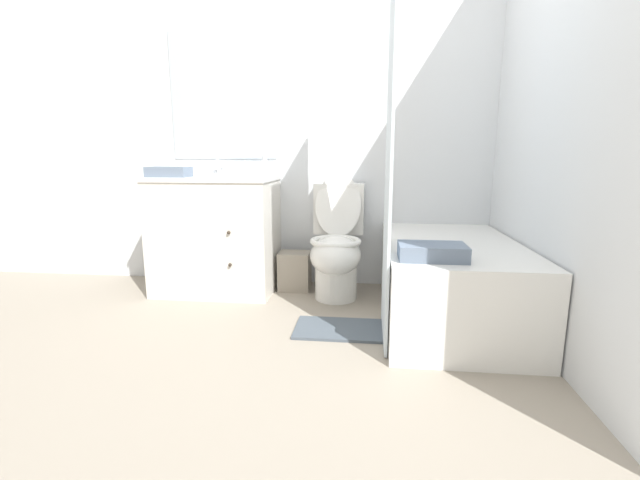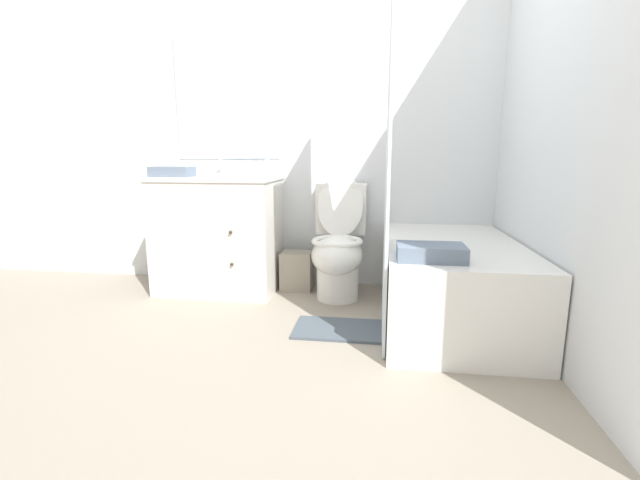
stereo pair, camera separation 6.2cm
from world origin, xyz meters
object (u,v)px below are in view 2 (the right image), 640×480
(toilet, at_px, (338,246))
(bath_towel_folded, at_px, (431,252))
(sink_faucet, at_px, (225,170))
(vanity_cabinet, at_px, (219,233))
(wastebasket, at_px, (297,271))
(hand_towel_folded, at_px, (172,172))
(soap_dispenser, at_px, (267,167))
(bath_mat, at_px, (339,329))
(bathtub, at_px, (450,281))
(tissue_box, at_px, (249,170))

(toilet, xyz_separation_m, bath_towel_folded, (0.54, -0.81, 0.15))
(sink_faucet, bearing_deg, toilet, -14.38)
(vanity_cabinet, bearing_deg, wastebasket, 7.35)
(sink_faucet, distance_m, hand_towel_folded, 0.42)
(soap_dispenser, bearing_deg, toilet, -12.61)
(vanity_cabinet, height_order, bath_towel_folded, vanity_cabinet)
(bath_towel_folded, bearing_deg, hand_towel_folded, 157.12)
(vanity_cabinet, height_order, hand_towel_folded, hand_towel_folded)
(toilet, distance_m, bath_mat, 0.71)
(vanity_cabinet, height_order, sink_faucet, sink_faucet)
(bathtub, bearing_deg, sink_faucet, 160.36)
(soap_dispenser, height_order, bath_mat, soap_dispenser)
(sink_faucet, height_order, toilet, sink_faucet)
(vanity_cabinet, xyz_separation_m, bathtub, (1.61, -0.40, -0.19))
(sink_faucet, relative_size, bathtub, 0.10)
(hand_towel_folded, bearing_deg, sink_faucet, 52.15)
(wastebasket, bearing_deg, soap_dispenser, -177.03)
(bathtub, xyz_separation_m, hand_towel_folded, (-1.87, 0.24, 0.64))
(wastebasket, bearing_deg, tissue_box, 168.42)
(soap_dispenser, bearing_deg, wastebasket, 2.97)
(sink_faucet, xyz_separation_m, bath_towel_folded, (1.43, -1.04, -0.36))
(soap_dispenser, bearing_deg, bath_mat, -50.68)
(tissue_box, relative_size, bath_towel_folded, 0.41)
(sink_faucet, height_order, tissue_box, sink_faucet)
(wastebasket, bearing_deg, toilet, -21.86)
(bathtub, relative_size, bath_towel_folded, 4.13)
(bathtub, height_order, hand_towel_folded, hand_towel_folded)
(sink_faucet, height_order, wastebasket, sink_faucet)
(toilet, height_order, bath_mat, toilet)
(sink_faucet, xyz_separation_m, bathtub, (1.61, -0.57, -0.64))
(bathtub, bearing_deg, toilet, 154.28)
(tissue_box, xyz_separation_m, hand_towel_folded, (-0.45, -0.31, -0.01))
(toilet, distance_m, bath_towel_folded, 0.99)
(sink_faucet, bearing_deg, vanity_cabinet, -90.00)
(bathtub, bearing_deg, hand_towel_folded, 172.60)
(toilet, relative_size, bath_towel_folded, 2.63)
(toilet, distance_m, hand_towel_folded, 1.26)
(tissue_box, xyz_separation_m, bath_towel_folded, (1.23, -1.02, -0.37))
(bath_towel_folded, height_order, bath_mat, bath_towel_folded)
(vanity_cabinet, xyz_separation_m, soap_dispenser, (0.36, 0.06, 0.48))
(vanity_cabinet, xyz_separation_m, sink_faucet, (-0.00, 0.17, 0.45))
(tissue_box, height_order, bath_towel_folded, tissue_box)
(bath_mat, bearing_deg, sink_faucet, 138.77)
(tissue_box, distance_m, hand_towel_folded, 0.55)
(vanity_cabinet, distance_m, hand_towel_folded, 0.54)
(tissue_box, bearing_deg, bathtub, -21.32)
(hand_towel_folded, bearing_deg, bath_mat, -22.64)
(vanity_cabinet, distance_m, soap_dispenser, 0.60)
(vanity_cabinet, relative_size, bathtub, 0.64)
(hand_towel_folded, bearing_deg, wastebasket, 15.75)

